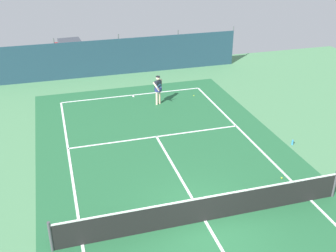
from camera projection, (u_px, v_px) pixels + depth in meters
name	position (u px, v px, depth m)	size (l,w,h in m)	color
ground_plane	(205.00, 221.00, 13.88)	(36.00, 36.00, 0.00)	#4C8456
court_surface	(205.00, 221.00, 13.88)	(11.02, 26.60, 0.01)	#236038
tennis_net	(206.00, 209.00, 13.66)	(10.12, 0.10, 1.10)	black
back_fence	(119.00, 62.00, 27.68)	(16.30, 0.98, 2.70)	#1E3D4C
tennis_player	(158.00, 88.00, 22.50)	(0.56, 0.83, 1.64)	beige
tennis_ball_near_player	(194.00, 96.00, 24.00)	(0.07, 0.07, 0.07)	#CCDB33
tennis_ball_midcourt	(282.00, 178.00, 16.19)	(0.07, 0.07, 0.07)	#CCDB33
parked_car	(71.00, 52.00, 29.30)	(2.26, 4.32, 1.68)	maroon
water_bottle	(293.00, 142.00, 18.65)	(0.08, 0.08, 0.24)	#338CD8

